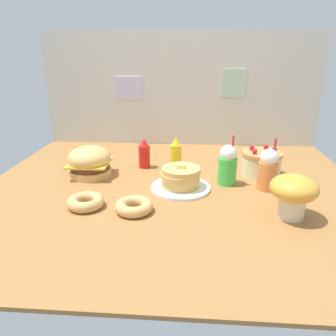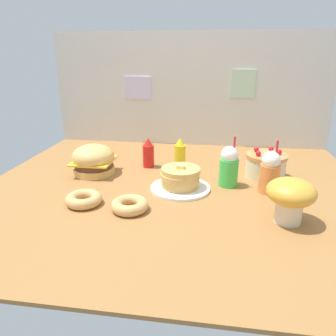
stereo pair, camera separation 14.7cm
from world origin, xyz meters
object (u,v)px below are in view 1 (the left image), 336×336
Objects in this scene: pancake_stack at (180,180)px; mustard_bottle at (176,153)px; burger at (90,162)px; layer_cake at (261,163)px; orange_float_cup at (268,170)px; donut_pink_glaze at (86,202)px; mushroom_stool at (293,192)px; donut_chocolate at (134,206)px; ketchup_bottle at (144,154)px; cream_soda_cup at (228,165)px.

pancake_stack is 1.70× the size of mustard_bottle.
burger reaches higher than layer_cake.
orange_float_cup is at bearing -92.71° from layer_cake.
mushroom_stool is at bearing -1.91° from donut_pink_glaze.
mustard_bottle reaches higher than donut_pink_glaze.
pancake_stack is at bearing 29.72° from donut_pink_glaze.
mustard_bottle is at bearing 96.91° from pancake_stack.
mushroom_stool reaches higher than donut_chocolate.
mustard_bottle is (0.24, 0.04, 0.00)m from ketchup_bottle.
ketchup_bottle reaches higher than burger.
donut_pink_glaze is (-0.47, -0.74, -0.07)m from mustard_bottle.
pancake_stack is 0.44m from mustard_bottle.
pancake_stack reaches higher than donut_pink_glaze.
orange_float_cup is at bearing 25.24° from donut_chocolate.
mustard_bottle is at bearing 76.17° from donut_chocolate.
ketchup_bottle reaches higher than layer_cake.
cream_soda_cup reaches higher than layer_cake.
donut_chocolate is (-0.19, -0.77, -0.07)m from mustard_bottle.
orange_float_cup is 1.61× the size of donut_pink_glaze.
cream_soda_cup reaches higher than mustard_bottle.
ketchup_bottle is at bearing 93.59° from donut_chocolate.
cream_soda_cup is (0.95, -0.08, 0.03)m from burger.
ketchup_bottle is (0.36, 0.20, 0.00)m from burger.
ketchup_bottle is 0.67× the size of orange_float_cup.
orange_float_cup is 1.36× the size of mushroom_stool.
mustard_bottle is at bearing 167.37° from layer_cake.
cream_soda_cup is at bearing -25.49° from ketchup_bottle.
ketchup_bottle is 1.15m from mushroom_stool.
donut_pink_glaze is at bearing -151.24° from layer_cake.
donut_pink_glaze is (-0.83, -0.41, -0.10)m from cream_soda_cup.
cream_soda_cup is at bearing 19.91° from pancake_stack.
mustard_bottle is at bearing 137.67° from cream_soda_cup.
layer_cake is at bearing 27.85° from pancake_stack.
ketchup_bottle is 0.91m from orange_float_cup.
pancake_stack is 1.70× the size of ketchup_bottle.
orange_float_cup is at bearing -16.13° from cream_soda_cup.
layer_cake is 1.25m from donut_pink_glaze.
donut_pink_glaze is (-0.53, -0.30, -0.03)m from pancake_stack.
donut_chocolate is (0.28, -0.04, 0.00)m from donut_pink_glaze.
pancake_stack reaches higher than donut_chocolate.
orange_float_cup is at bearing -33.31° from mustard_bottle.
cream_soda_cup is 0.26m from orange_float_cup.
pancake_stack is at bearing -175.96° from orange_float_cup.
donut_chocolate is at bearing -141.86° from layer_cake.
donut_pink_glaze is (-0.24, -0.69, -0.07)m from ketchup_bottle.
donut_pink_glaze is 1.13m from mushroom_stool.
pancake_stack is at bearing -53.73° from ketchup_bottle.
ketchup_bottle is at bearing 29.23° from burger.
cream_soda_cup reaches higher than donut_pink_glaze.
mustard_bottle is at bearing 10.31° from ketchup_bottle.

